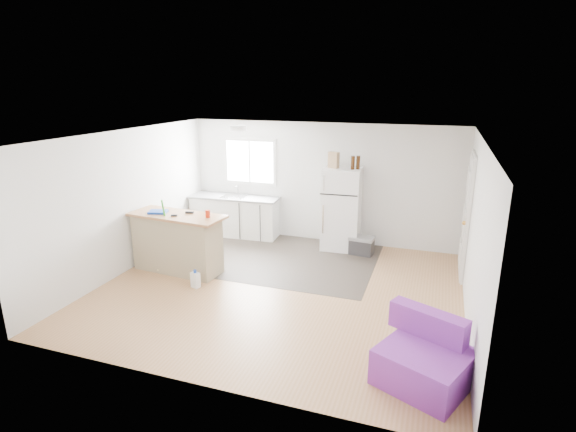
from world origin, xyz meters
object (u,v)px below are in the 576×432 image
(bottle_right, at_px, (358,162))
(cardboard_box, at_px, (334,160))
(kitchen_cabinets, at_px, (235,215))
(purple_seat, at_px, (425,360))
(refrigerator, at_px, (342,209))
(mop, at_px, (163,259))
(blue_tray, at_px, (158,212))
(cleaner_jug, at_px, (195,280))
(red_cup, at_px, (208,214))
(cooler, at_px, (362,245))
(peninsula, at_px, (177,242))

(bottle_right, bearing_deg, cardboard_box, -177.29)
(kitchen_cabinets, height_order, purple_seat, kitchen_cabinets)
(refrigerator, relative_size, bottle_right, 6.38)
(mop, distance_m, blue_tray, 0.82)
(kitchen_cabinets, height_order, cleaner_jug, kitchen_cabinets)
(red_cup, bearing_deg, cooler, 38.33)
(red_cup, bearing_deg, cardboard_box, 50.16)
(mop, bearing_deg, purple_seat, -31.31)
(cleaner_jug, distance_m, bottle_right, 3.61)
(peninsula, height_order, mop, mop)
(mop, bearing_deg, refrigerator, 28.43)
(cardboard_box, bearing_deg, bottle_right, 2.71)
(kitchen_cabinets, height_order, mop, mop)
(refrigerator, distance_m, blue_tray, 3.42)
(refrigerator, bearing_deg, cleaner_jug, -128.06)
(peninsula, relative_size, red_cup, 14.19)
(purple_seat, xyz_separation_m, cleaner_jug, (-3.55, 1.27, -0.13))
(mop, relative_size, cardboard_box, 4.38)
(cleaner_jug, height_order, red_cup, red_cup)
(refrigerator, xyz_separation_m, cardboard_box, (-0.18, -0.05, 0.95))
(cooler, bearing_deg, purple_seat, -63.95)
(refrigerator, bearing_deg, kitchen_cabinets, 175.91)
(mop, xyz_separation_m, cardboard_box, (2.46, 2.11, 1.51))
(refrigerator, relative_size, cleaner_jug, 5.36)
(peninsula, distance_m, cardboard_box, 3.22)
(mop, relative_size, red_cup, 10.95)
(peninsula, bearing_deg, kitchen_cabinets, 92.46)
(cleaner_jug, xyz_separation_m, bottle_right, (2.07, 2.50, 1.59))
(purple_seat, height_order, blue_tray, blue_tray)
(bottle_right, bearing_deg, red_cup, -136.60)
(cooler, bearing_deg, blue_tray, -144.19)
(peninsula, bearing_deg, mop, -142.83)
(kitchen_cabinets, relative_size, mop, 1.47)
(purple_seat, height_order, cleaner_jug, purple_seat)
(purple_seat, relative_size, blue_tray, 3.78)
(refrigerator, relative_size, purple_seat, 1.41)
(bottle_right, bearing_deg, peninsula, -143.53)
(refrigerator, bearing_deg, bottle_right, -8.13)
(cleaner_jug, height_order, bottle_right, bottle_right)
(mop, height_order, bottle_right, bottle_right)
(kitchen_cabinets, distance_m, cardboard_box, 2.50)
(mop, bearing_deg, cleaner_jug, -34.56)
(refrigerator, relative_size, red_cup, 13.28)
(refrigerator, bearing_deg, mop, -143.48)
(kitchen_cabinets, height_order, peninsula, kitchen_cabinets)
(cleaner_jug, relative_size, blue_tray, 0.99)
(purple_seat, distance_m, mop, 4.69)
(cardboard_box, bearing_deg, peninsula, -138.62)
(peninsula, distance_m, bottle_right, 3.56)
(kitchen_cabinets, relative_size, cardboard_box, 6.42)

